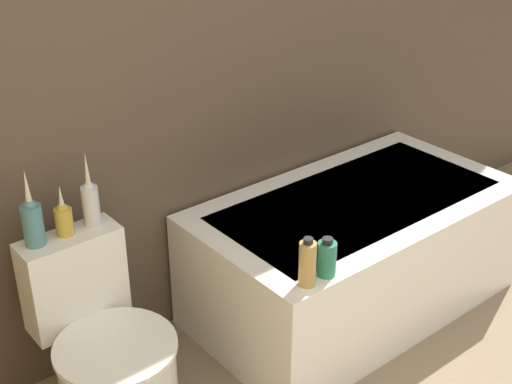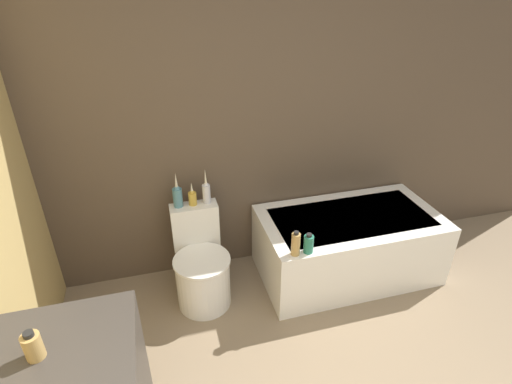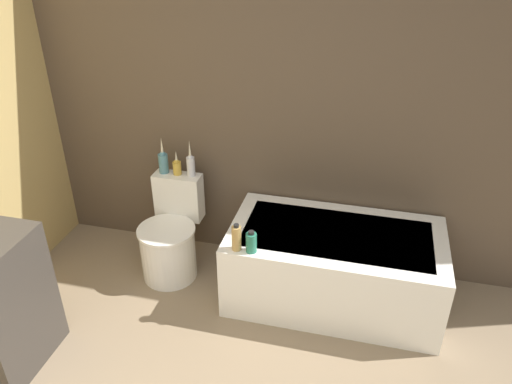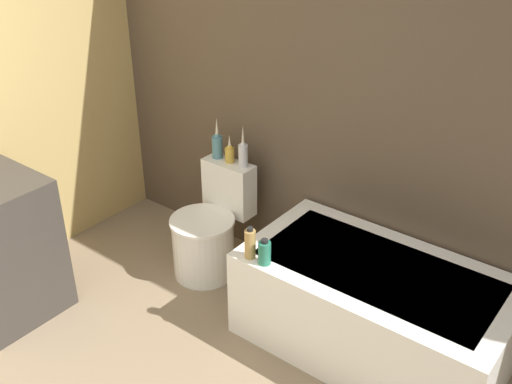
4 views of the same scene
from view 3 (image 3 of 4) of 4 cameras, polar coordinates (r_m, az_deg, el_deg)
wall_back_tiled at (r=3.62m, az=-1.96°, el=10.75°), size 6.40×0.06×2.60m
bathtub at (r=3.60m, az=8.88°, el=-8.32°), size 1.46×0.80×0.55m
toilet at (r=3.85m, az=-9.73°, el=-5.41°), size 0.43×0.57×0.73m
vase_gold at (r=3.81m, az=-10.56°, el=3.50°), size 0.07×0.07×0.28m
vase_silver at (r=3.78m, az=-9.02°, el=2.92°), size 0.06×0.06×0.19m
vase_bronze at (r=3.73m, az=-7.47°, el=3.18°), size 0.06×0.06×0.28m
shampoo_bottle_tall at (r=3.20m, az=-2.24°, el=-5.26°), size 0.06×0.06×0.19m
shampoo_bottle_short at (r=3.19m, az=-0.54°, el=-5.77°), size 0.07×0.07×0.15m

